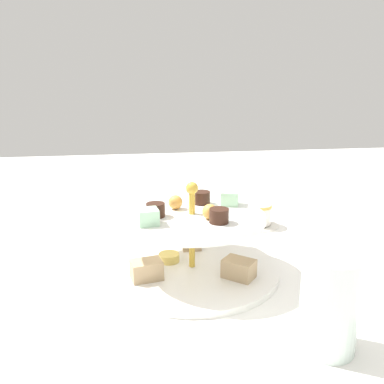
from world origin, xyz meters
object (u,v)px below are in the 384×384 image
at_px(water_glass_tall_right, 329,303).
at_px(teacup_with_saucer, 258,215).
at_px(butter_knife_left, 12,361).
at_px(tiered_serving_stand, 192,246).
at_px(water_glass_short_left, 196,206).
at_px(butter_knife_right, 357,256).

distance_m(water_glass_tall_right, teacup_with_saucer, 0.43).
height_order(water_glass_tall_right, butter_knife_left, water_glass_tall_right).
bearing_deg(butter_knife_left, teacup_with_saucer, 97.19).
relative_size(tiered_serving_stand, teacup_with_saucer, 3.23).
relative_size(water_glass_short_left, butter_knife_right, 0.45).
xyz_separation_m(tiered_serving_stand, butter_knife_left, (0.24, 0.20, -0.05)).
xyz_separation_m(tiered_serving_stand, teacup_with_saucer, (-0.18, -0.20, -0.02)).
bearing_deg(butter_knife_right, water_glass_short_left, 43.56).
distance_m(water_glass_short_left, butter_knife_right, 0.36).
xyz_separation_m(tiered_serving_stand, butter_knife_right, (-0.31, -0.01, -0.05)).
bearing_deg(butter_knife_left, tiered_serving_stand, 93.02).
bearing_deg(butter_knife_left, water_glass_tall_right, 49.00).
height_order(tiered_serving_stand, water_glass_short_left, tiered_serving_stand).
height_order(water_glass_short_left, butter_knife_right, water_glass_short_left).
xyz_separation_m(water_glass_tall_right, butter_knife_right, (-0.18, -0.24, -0.06)).
height_order(water_glass_short_left, teacup_with_saucer, water_glass_short_left).
xyz_separation_m(water_glass_short_left, butter_knife_left, (0.29, 0.45, -0.04)).
xyz_separation_m(tiered_serving_stand, water_glass_short_left, (-0.05, -0.25, -0.01)).
height_order(tiered_serving_stand, water_glass_tall_right, tiered_serving_stand).
xyz_separation_m(teacup_with_saucer, butter_knife_right, (-0.13, 0.19, -0.02)).
distance_m(butter_knife_left, butter_knife_right, 0.59).
distance_m(water_glass_short_left, butter_knife_left, 0.54).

